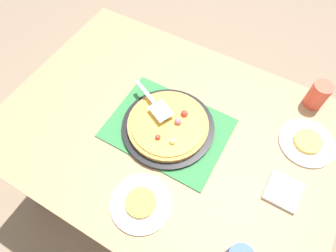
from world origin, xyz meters
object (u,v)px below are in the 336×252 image
plate_far_right (141,203)px  pizza_pan (168,127)px  served_slice_right (141,202)px  pizza_server (154,103)px  plate_near_left (307,143)px  served_slice_left (308,141)px  pizza (168,124)px  cup_far (318,95)px  napkin_stack (283,191)px

plate_far_right → pizza_pan: bearing=-77.4°
served_slice_right → pizza_server: size_ratio=0.49×
pizza_server → pizza_pan: bearing=154.5°
plate_near_left → served_slice_left: bearing=0.0°
served_slice_right → pizza_pan: bearing=-77.4°
pizza → cup_far: (-0.48, -0.42, 0.03)m
cup_far → served_slice_right: bearing=60.9°
plate_near_left → served_slice_right: served_slice_right is taller
pizza_pan → plate_near_left: bearing=-157.5°
pizza_pan → plate_far_right: pizza_pan is taller
pizza_pan → pizza_server: pizza_server is taller
plate_near_left → napkin_stack: bearing=85.2°
served_slice_left → plate_far_right: bearing=50.1°
pizza_pan → served_slice_right: 0.33m
pizza_pan → plate_near_left: (-0.52, -0.21, -0.01)m
pizza → napkin_stack: (-0.50, 0.03, -0.03)m
pizza_server → plate_far_right: bearing=113.8°
pizza → cup_far: bearing=-138.9°
served_slice_left → pizza: bearing=22.5°
plate_near_left → served_slice_left: size_ratio=2.00×
plate_far_right → napkin_stack: 0.52m
pizza → plate_far_right: size_ratio=1.50×
pizza → napkin_stack: pizza is taller
pizza_pan → cup_far: (-0.48, -0.42, 0.05)m
pizza_pan → plate_near_left: size_ratio=1.73×
napkin_stack → cup_far: bearing=-88.3°
pizza_pan → napkin_stack: size_ratio=3.17×
plate_near_left → pizza_server: 0.63m
pizza_server → pizza: bearing=154.8°
plate_far_right → served_slice_right: served_slice_right is taller
plate_far_right → cup_far: (-0.41, -0.74, 0.06)m
served_slice_right → napkin_stack: (-0.43, -0.29, -0.01)m
pizza_pan → napkin_stack: bearing=176.8°
pizza_server → napkin_stack: size_ratio=1.88×
pizza → plate_far_right: (-0.07, 0.32, -0.03)m
served_slice_left → served_slice_right: bearing=50.1°
pizza_pan → plate_far_right: size_ratio=1.73×
pizza_pan → plate_far_right: (-0.07, 0.32, -0.01)m
served_slice_left → pizza_server: (0.61, 0.17, 0.05)m
cup_far → pizza_server: 0.69m
pizza_pan → cup_far: size_ratio=3.17×
pizza_pan → pizza: pizza is taller
pizza → plate_far_right: 0.33m
pizza_server → plate_near_left: bearing=-164.1°
pizza_pan → served_slice_left: 0.56m
napkin_stack → plate_far_right: bearing=34.4°
pizza → served_slice_right: (-0.07, 0.32, -0.02)m
served_slice_left → napkin_stack: size_ratio=0.92×
napkin_stack → pizza_server: bearing=-6.8°
served_slice_left → napkin_stack: (0.02, 0.24, -0.01)m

